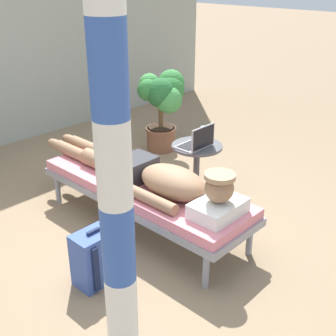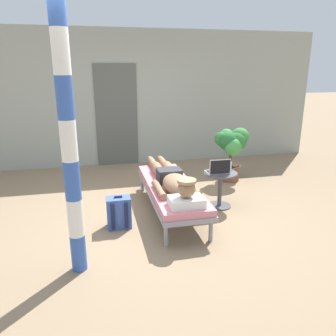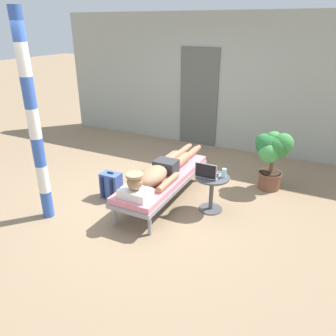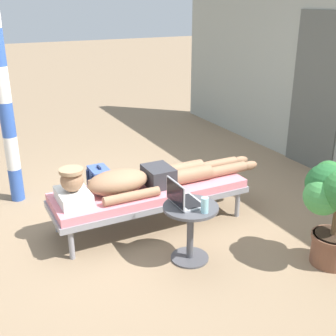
{
  "view_description": "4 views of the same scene",
  "coord_description": "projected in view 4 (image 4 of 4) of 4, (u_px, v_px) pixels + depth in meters",
  "views": [
    {
      "loc": [
        -2.03,
        -2.31,
        2.05
      ],
      "look_at": [
        0.41,
        -0.02,
        0.52
      ],
      "focal_mm": 47.24,
      "sensor_mm": 36.0,
      "label": 1
    },
    {
      "loc": [
        -0.78,
        -4.09,
        1.96
      ],
      "look_at": [
        0.17,
        0.01,
        0.68
      ],
      "focal_mm": 35.35,
      "sensor_mm": 36.0,
      "label": 2
    },
    {
      "loc": [
        2.28,
        -3.85,
        2.47
      ],
      "look_at": [
        0.36,
        -0.02,
        0.59
      ],
      "focal_mm": 35.43,
      "sensor_mm": 36.0,
      "label": 3
    },
    {
      "loc": [
        3.82,
        -1.53,
        2.18
      ],
      "look_at": [
        0.38,
        0.21,
        0.65
      ],
      "focal_mm": 46.07,
      "sensor_mm": 36.0,
      "label": 4
    }
  ],
  "objects": [
    {
      "name": "ground_plane",
      "position": [
        135.0,
        216.0,
        4.61
      ],
      "size": [
        40.0,
        40.0,
        0.0
      ],
      "primitive_type": "plane",
      "color": "#8C7256"
    },
    {
      "name": "backpack",
      "position": [
        100.0,
        185.0,
        4.89
      ],
      "size": [
        0.3,
        0.26,
        0.42
      ],
      "color": "#3F59A5",
      "rests_on": "ground"
    },
    {
      "name": "house_door_panel",
      "position": [
        316.0,
        93.0,
        5.61
      ],
      "size": [
        0.84,
        0.03,
        2.04
      ],
      "primitive_type": "cube",
      "color": "#545651",
      "rests_on": "ground"
    },
    {
      "name": "drink_glass",
      "position": [
        205.0,
        205.0,
        3.54
      ],
      "size": [
        0.06,
        0.06,
        0.13
      ],
      "primitive_type": "cylinder",
      "color": "#99D8E5",
      "rests_on": "side_table"
    },
    {
      "name": "lounge_chair",
      "position": [
        150.0,
        193.0,
        4.33
      ],
      "size": [
        0.64,
        1.99,
        0.42
      ],
      "color": "gray",
      "rests_on": "ground"
    },
    {
      "name": "laptop",
      "position": [
        182.0,
        198.0,
        3.68
      ],
      "size": [
        0.31,
        0.24,
        0.23
      ],
      "color": "#A5A8AD",
      "rests_on": "side_table"
    },
    {
      "name": "person_reclining",
      "position": [
        140.0,
        179.0,
        4.23
      ],
      "size": [
        0.53,
        2.17,
        0.33
      ],
      "color": "white",
      "rests_on": "lounge_chair"
    },
    {
      "name": "side_table",
      "position": [
        190.0,
        223.0,
        3.73
      ],
      "size": [
        0.48,
        0.48,
        0.52
      ],
      "color": "#4C4C51",
      "rests_on": "ground"
    },
    {
      "name": "porch_post",
      "position": [
        2.0,
        85.0,
        4.51
      ],
      "size": [
        0.15,
        0.15,
        2.66
      ],
      "color": "#3359B2",
      "rests_on": "ground"
    }
  ]
}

